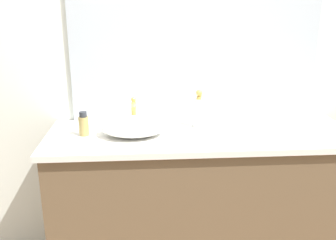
{
  "coord_description": "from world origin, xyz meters",
  "views": [
    {
      "loc": [
        -0.24,
        -1.46,
        1.54
      ],
      "look_at": [
        -0.1,
        0.39,
        0.96
      ],
      "focal_mm": 39.68,
      "sensor_mm": 36.0,
      "label": 1
    }
  ],
  "objects": [
    {
      "name": "bathroom_wall_rear",
      "position": [
        0.0,
        0.73,
        1.3
      ],
      "size": [
        6.0,
        0.06,
        2.6
      ],
      "primitive_type": "cube",
      "color": "silver",
      "rests_on": "ground"
    },
    {
      "name": "vanity_counter",
      "position": [
        0.08,
        0.41,
        0.44
      ],
      "size": [
        1.65,
        0.56,
        0.88
      ],
      "color": "brown",
      "rests_on": "ground"
    },
    {
      "name": "wall_mirror_panel",
      "position": [
        0.08,
        0.69,
        1.38
      ],
      "size": [
        1.44,
        0.01,
        0.99
      ],
      "primitive_type": "cube",
      "color": "#B2BCC6",
      "rests_on": "vanity_counter"
    },
    {
      "name": "sink_basin",
      "position": [
        -0.28,
        0.4,
        0.93
      ],
      "size": [
        0.34,
        0.26,
        0.09
      ],
      "primitive_type": "ellipsoid",
      "color": "white",
      "rests_on": "vanity_counter"
    },
    {
      "name": "faucet",
      "position": [
        -0.28,
        0.54,
        0.98
      ],
      "size": [
        0.03,
        0.13,
        0.16
      ],
      "color": "gold",
      "rests_on": "vanity_counter"
    },
    {
      "name": "soap_dispenser",
      "position": [
        0.08,
        0.51,
        0.97
      ],
      "size": [
        0.06,
        0.06,
        0.21
      ],
      "color": "white",
      "rests_on": "vanity_counter"
    },
    {
      "name": "lotion_bottle",
      "position": [
        -0.54,
        0.41,
        0.94
      ],
      "size": [
        0.05,
        0.05,
        0.13
      ],
      "color": "#A38B4B",
      "rests_on": "vanity_counter"
    }
  ]
}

